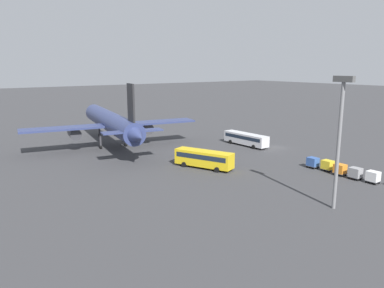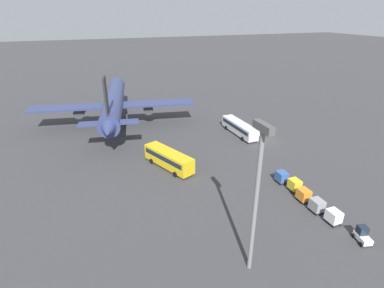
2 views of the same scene
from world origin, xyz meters
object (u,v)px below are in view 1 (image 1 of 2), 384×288
cargo_cart_grey (355,173)px  cargo_cart_blue (313,162)px  cargo_cart_orange (340,169)px  cargo_cart_yellow (327,165)px  shuttle_bus_far (204,158)px  shuttle_bus_near (246,138)px  airplane (111,122)px  cargo_cart_white (373,176)px  worker_person (267,144)px

cargo_cart_grey → cargo_cart_blue: size_ratio=1.00×
cargo_cart_orange → cargo_cart_yellow: size_ratio=1.00×
cargo_cart_grey → cargo_cart_orange: 2.97m
shuttle_bus_far → shuttle_bus_near: bearing=-86.6°
airplane → shuttle_bus_far: bearing=-157.3°
shuttle_bus_far → airplane: bearing=-10.3°
airplane → cargo_cart_yellow: 49.82m
shuttle_bus_near → shuttle_bus_far: (-10.21, 20.95, 0.19)m
cargo_cart_white → cargo_cart_yellow: bearing=-2.0°
shuttle_bus_near → cargo_cart_yellow: shuttle_bus_near is taller
cargo_cart_orange → shuttle_bus_far: bearing=42.3°
worker_person → cargo_cart_blue: cargo_cart_blue is taller
shuttle_bus_far → worker_person: bearing=-99.0°
worker_person → shuttle_bus_near: bearing=31.1°
shuttle_bus_far → cargo_cart_orange: 24.73m
cargo_cart_grey → cargo_cart_blue: 8.90m
shuttle_bus_far → cargo_cart_white: shuttle_bus_far is taller
shuttle_bus_near → shuttle_bus_far: 23.31m
cargo_cart_yellow → cargo_cart_blue: same height
cargo_cart_yellow → cargo_cart_orange: bearing=168.5°
shuttle_bus_near → cargo_cart_orange: (-28.49, 4.32, -0.63)m
airplane → cargo_cart_white: size_ratio=23.15×
worker_person → cargo_cart_white: 30.68m
airplane → cargo_cart_grey: bearing=-145.0°
airplane → worker_person: size_ratio=27.41×
shuttle_bus_near → cargo_cart_grey: (-31.46, 4.34, -0.63)m
cargo_cart_white → cargo_cart_orange: size_ratio=1.00×
shuttle_bus_near → cargo_cart_yellow: (-25.53, 3.71, -0.63)m
cargo_cart_blue → cargo_cart_yellow: bearing=-172.3°
cargo_cart_orange → cargo_cart_white: bearing=-177.2°
cargo_cart_white → cargo_cart_grey: size_ratio=1.00×
cargo_cart_grey → shuttle_bus_near: bearing=-7.9°
cargo_cart_yellow → shuttle_bus_far: bearing=48.4°
cargo_cart_grey → cargo_cart_yellow: size_ratio=1.00×
shuttle_bus_far → cargo_cart_blue: bearing=-148.9°
airplane → cargo_cart_orange: size_ratio=23.15×
airplane → cargo_cart_blue: 47.05m
cargo_cart_blue → airplane: bearing=29.5°
worker_person → cargo_cart_orange: cargo_cart_orange is taller
worker_person → cargo_cart_yellow: 21.99m
cargo_cart_white → cargo_cart_orange: bearing=2.8°
cargo_cart_yellow → shuttle_bus_near: bearing=-8.3°
shuttle_bus_near → cargo_cart_white: 34.66m
shuttle_bus_far → cargo_cart_blue: 20.89m
shuttle_bus_far → cargo_cart_white: (-24.21, -16.92, -0.81)m
shuttle_bus_far → cargo_cart_blue: size_ratio=5.74×
cargo_cart_blue → worker_person: bearing=-20.7°
cargo_cart_white → cargo_cart_blue: same height
shuttle_bus_near → cargo_cart_yellow: 25.80m
cargo_cart_white → cargo_cart_blue: (11.86, 0.09, 0.00)m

